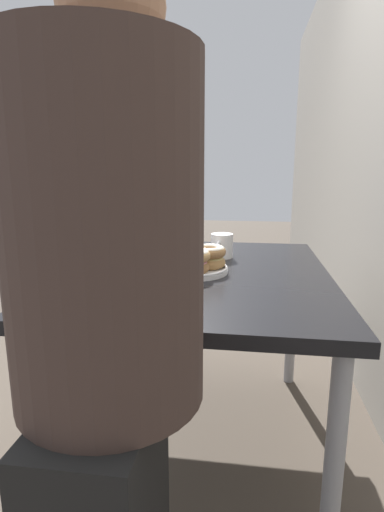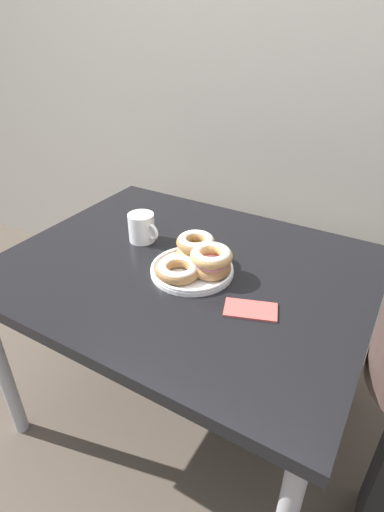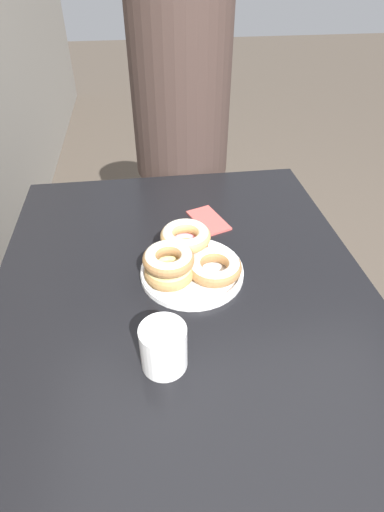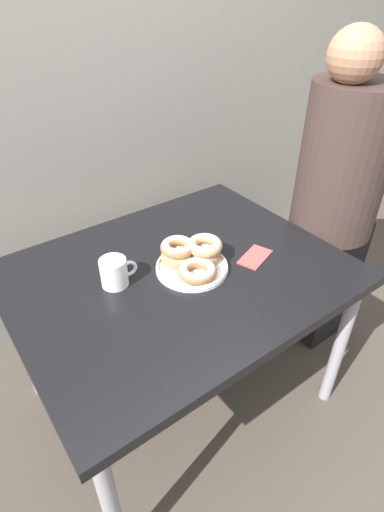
% 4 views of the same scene
% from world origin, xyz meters
% --- Properties ---
extents(ground_plane, '(14.00, 14.00, 0.00)m').
position_xyz_m(ground_plane, '(0.00, 0.00, 0.00)').
color(ground_plane, '#4C4238').
extents(wall_back, '(8.00, 0.05, 2.60)m').
position_xyz_m(wall_back, '(0.00, 1.12, 1.30)').
color(wall_back, '#9E998E').
rests_on(wall_back, ground_plane).
extents(dining_table, '(1.16, 0.93, 0.72)m').
position_xyz_m(dining_table, '(0.00, 0.36, 0.65)').
color(dining_table, black).
rests_on(dining_table, ground_plane).
extents(donut_plate, '(0.27, 0.29, 0.10)m').
position_xyz_m(donut_plate, '(0.05, 0.35, 0.76)').
color(donut_plate, white).
rests_on(donut_plate, dining_table).
extents(coffee_mug, '(0.13, 0.09, 0.10)m').
position_xyz_m(coffee_mug, '(-0.22, 0.43, 0.77)').
color(coffee_mug, white).
rests_on(coffee_mug, dining_table).
extents(napkin, '(0.16, 0.12, 0.01)m').
position_xyz_m(napkin, '(0.28, 0.26, 0.72)').
color(napkin, '#BC4C47').
rests_on(napkin, dining_table).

